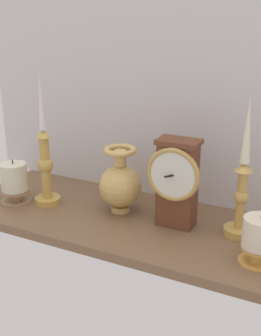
{
  "coord_description": "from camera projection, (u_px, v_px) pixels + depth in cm",
  "views": [
    {
      "loc": [
        43.65,
        -92.27,
        51.24
      ],
      "look_at": [
        -2.8,
        0.0,
        14.0
      ],
      "focal_mm": 46.48,
      "sensor_mm": 36.0,
      "label": 1
    }
  ],
  "objects": [
    {
      "name": "candlestick_tall_center",
      "position": [
        45.0,
        163.0,
        1.19
      ],
      "size": [
        7.21,
        7.21,
        37.81
      ],
      "color": "gold",
      "rests_on": "ground_plane"
    },
    {
      "name": "candlestick_tall_left",
      "position": [
        242.0,
        188.0,
        1.02
      ],
      "size": [
        7.2,
        7.2,
        34.22
      ],
      "color": "tan",
      "rests_on": "ground_plane"
    },
    {
      "name": "mantel_clock",
      "position": [
        177.0,
        181.0,
        1.07
      ],
      "size": [
        13.53,
        8.92,
        22.52
      ],
      "color": "brown",
      "rests_on": "ground_plane"
    },
    {
      "name": "back_wall",
      "position": [
        170.0,
        85.0,
        1.18
      ],
      "size": [
        120.0,
        2.0,
        65.0
      ],
      "primitive_type": "cube",
      "color": "silver",
      "rests_on": "ground_plane"
    },
    {
      "name": "ground_plane",
      "position": [
        140.0,
        224.0,
        1.14
      ],
      "size": [
        100.0,
        36.0,
        2.4
      ],
      "primitive_type": "cube",
      "color": "brown"
    },
    {
      "name": "brass_vase_bulbous",
      "position": [
        120.0,
        183.0,
        1.16
      ],
      "size": [
        11.48,
        11.48,
        18.09
      ],
      "color": "tan",
      "rests_on": "ground_plane"
    },
    {
      "name": "pillar_candle_front",
      "position": [
        14.0,
        182.0,
        1.23
      ],
      "size": [
        8.66,
        8.66,
        12.56
      ],
      "color": "#A17D58",
      "rests_on": "ground_plane"
    },
    {
      "name": "pillar_candle_near_clock",
      "position": [
        259.0,
        238.0,
        0.92
      ],
      "size": [
        8.12,
        8.12,
        11.77
      ],
      "color": "gold",
      "rests_on": "ground_plane"
    }
  ]
}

